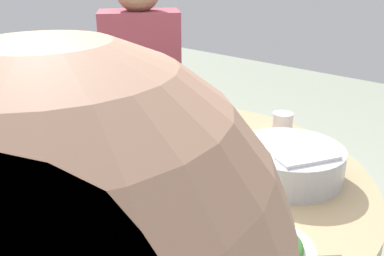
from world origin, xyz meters
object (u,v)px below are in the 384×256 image
dish_noodles (55,146)px  dish_greens (262,249)px  stool_for_diner_left (146,181)px  round_dining_table (151,220)px  rice_bowl (289,162)px  soup_bowl (187,117)px  dish_shrimp (125,215)px  diner_left (141,71)px  tea_cup_far (94,113)px  tea_cup_near (282,122)px

dish_noodles → dish_greens: bearing=-89.8°
dish_noodles → stool_for_diner_left: dish_noodles is taller
round_dining_table → rice_bowl: size_ratio=4.24×
soup_bowl → round_dining_table: bearing=-153.8°
stool_for_diner_left → soup_bowl: bearing=-116.0°
dish_shrimp → diner_left: (0.75, 0.80, 0.04)m
tea_cup_far → soup_bowl: bearing=-52.5°
dish_shrimp → dish_noodles: size_ratio=1.00×
rice_bowl → soup_bowl: size_ratio=0.97×
rice_bowl → stool_for_diner_left: (0.34, 0.94, -0.54)m
round_dining_table → tea_cup_near: tea_cup_near is taller
dish_noodles → tea_cup_near: (0.58, -0.40, 0.01)m
dish_noodles → stool_for_diner_left: bearing=29.0°
round_dining_table → dish_noodles: size_ratio=4.78×
dish_greens → round_dining_table: bearing=77.3°
dish_shrimp → diner_left: bearing=46.8°
tea_cup_far → diner_left: (0.44, 0.26, 0.02)m
tea_cup_far → diner_left: diner_left is taller
rice_bowl → stool_for_diner_left: bearing=70.4°
rice_bowl → tea_cup_far: 0.70m
dish_greens → tea_cup_far: 0.85m
dish_shrimp → dish_noodles: dish_shrimp is taller
tea_cup_far → stool_for_diner_left: bearing=30.2°
dish_shrimp → round_dining_table: bearing=35.9°
soup_bowl → tea_cup_far: size_ratio=3.79×
tea_cup_near → diner_left: size_ratio=0.09×
round_dining_table → rice_bowl: 0.41m
soup_bowl → dish_noodles: size_ratio=1.16×
dish_noodles → tea_cup_far: (0.21, 0.11, 0.02)m
round_dining_table → stool_for_diner_left: (0.56, 0.66, -0.35)m
dish_noodles → diner_left: (0.65, 0.36, 0.04)m
dish_noodles → rice_bowl: bearing=-61.4°
round_dining_table → dish_shrimp: size_ratio=4.78×
rice_bowl → dish_shrimp: (-0.41, 0.15, -0.03)m
rice_bowl → soup_bowl: rice_bowl is taller
soup_bowl → tea_cup_far: bearing=127.5°
round_dining_table → soup_bowl: (0.31, 0.15, 0.18)m
tea_cup_far → dish_greens: bearing=-104.5°
stool_for_diner_left → diner_left: 0.55m
soup_bowl → dish_greens: 0.70m
dish_greens → diner_left: 1.26m
dish_noodles → tea_cup_near: size_ratio=3.65×
tea_cup_near → round_dining_table: bearing=167.4°
rice_bowl → tea_cup_near: bearing=34.1°
round_dining_table → stool_for_diner_left: size_ratio=2.48×
dish_greens → stool_for_diner_left: 1.36m
soup_bowl → stool_for_diner_left: soup_bowl is taller
rice_bowl → stool_for_diner_left: rice_bowl is taller
dish_greens → stool_for_diner_left: bearing=58.8°
dish_shrimp → diner_left: size_ratio=0.32×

